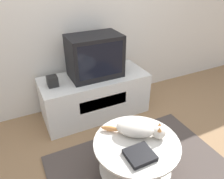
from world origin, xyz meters
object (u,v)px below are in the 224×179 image
object	(u,v)px
tv	(95,56)
cat	(138,129)
speaker	(52,81)
dvd_box	(140,155)

from	to	relation	value
tv	cat	distance (m)	1.10
cat	tv	bearing A→B (deg)	125.15
speaker	dvd_box	world-z (taller)	speaker
speaker	cat	distance (m)	1.14
tv	speaker	distance (m)	0.57
tv	dvd_box	bearing A→B (deg)	-97.26
tv	dvd_box	world-z (taller)	tv
tv	speaker	world-z (taller)	tv
dvd_box	tv	bearing A→B (deg)	82.74
cat	speaker	bearing A→B (deg)	153.03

